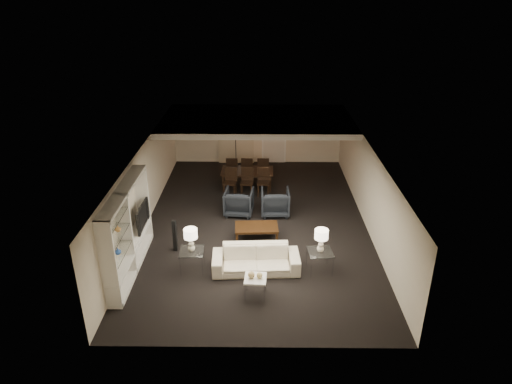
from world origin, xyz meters
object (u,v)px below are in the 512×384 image
at_px(marble_table, 255,287).
at_px(vase_amber, 118,229).
at_px(floor_speaker, 175,236).
at_px(chair_nr, 263,182).
at_px(chair_nm, 247,182).
at_px(chair_fr, 263,169).
at_px(chair_fl, 232,169).
at_px(coffee_table, 257,233).
at_px(table_lamp_left, 191,240).
at_px(pendant_light, 265,133).
at_px(table_lamp_right, 321,241).
at_px(dining_table, 247,179).
at_px(floor_lamp, 236,145).
at_px(armchair_left, 239,202).
at_px(armchair_right, 275,202).
at_px(side_table_right, 320,261).
at_px(chair_fm, 248,169).
at_px(vase_blue, 118,251).
at_px(television, 139,216).
at_px(side_table_left, 192,260).
at_px(sofa, 256,259).

distance_m(marble_table, vase_amber, 3.63).
height_order(floor_speaker, chair_nr, chair_nr).
height_order(chair_nm, chair_fr, same).
distance_m(chair_nm, chair_fl, 1.43).
relative_size(coffee_table, chair_nr, 1.27).
bearing_deg(floor_speaker, table_lamp_left, -47.30).
relative_size(chair_nm, chair_fr, 1.00).
relative_size(pendant_light, table_lamp_right, 0.79).
bearing_deg(dining_table, marble_table, -85.27).
bearing_deg(floor_lamp, chair_nm, -79.91).
bearing_deg(armchair_left, armchair_right, -174.24).
xyz_separation_m(pendant_light, coffee_table, (-0.27, -4.54, -1.69)).
xyz_separation_m(side_table_right, chair_fm, (-2.09, 6.08, 0.20)).
relative_size(vase_amber, chair_nr, 0.16).
bearing_deg(vase_blue, armchair_right, 46.89).
bearing_deg(coffee_table, chair_fr, 87.26).
relative_size(pendant_light, vase_amber, 3.35).
distance_m(television, chair_nm, 4.79).
height_order(side_table_right, table_lamp_left, table_lamp_left).
xyz_separation_m(side_table_left, floor_speaker, (-0.62, 0.97, 0.19)).
xyz_separation_m(pendant_light, floor_speaker, (-2.60, -5.17, -1.43)).
relative_size(table_lamp_left, television, 0.57).
bearing_deg(pendant_light, vase_blue, -117.13).
relative_size(table_lamp_left, dining_table, 0.34).
bearing_deg(side_table_right, table_lamp_left, 180.00).
bearing_deg(marble_table, television, 147.21).
bearing_deg(side_table_left, vase_blue, -151.04).
xyz_separation_m(coffee_table, side_table_right, (1.70, -1.60, 0.07)).
relative_size(coffee_table, marble_table, 2.40).
relative_size(marble_table, chair_fl, 0.53).
relative_size(side_table_right, dining_table, 0.33).
distance_m(side_table_right, floor_lamp, 8.29).
bearing_deg(armchair_right, coffee_table, 69.61).
distance_m(armchair_left, vase_blue, 5.07).
xyz_separation_m(coffee_table, vase_blue, (-3.34, -2.51, 0.92)).
xyz_separation_m(table_lamp_left, floor_speaker, (-0.62, 0.97, -0.43)).
height_order(side_table_right, vase_blue, vase_blue).
bearing_deg(armchair_left, chair_fr, -100.58).
height_order(coffee_table, dining_table, dining_table).
bearing_deg(floor_lamp, vase_blue, -105.39).
bearing_deg(floor_lamp, chair_fl, -91.81).
bearing_deg(armchair_right, side_table_right, 107.48).
relative_size(coffee_table, floor_speaker, 1.30).
bearing_deg(vase_blue, marble_table, -3.33).
height_order(coffee_table, chair_fr, chair_fr).
bearing_deg(chair_fr, sofa, 89.38).
xyz_separation_m(armchair_left, table_lamp_left, (-1.10, -3.30, 0.49)).
bearing_deg(dining_table, vase_amber, -114.45).
relative_size(television, chair_fm, 1.15).
bearing_deg(pendant_light, dining_table, -132.85).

